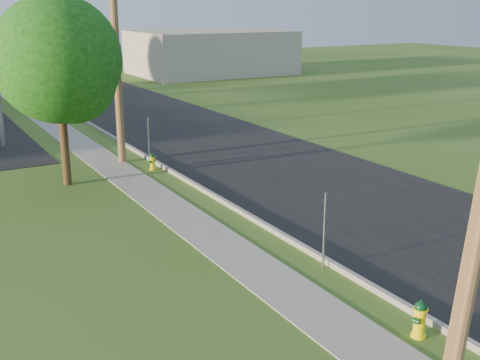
% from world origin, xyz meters
% --- Properties ---
extents(ground_plane, '(140.00, 140.00, 0.00)m').
position_xyz_m(ground_plane, '(0.00, 0.00, 0.00)').
color(ground_plane, '#355917').
rests_on(ground_plane, ground).
extents(road, '(8.00, 120.00, 0.02)m').
position_xyz_m(road, '(4.50, 10.00, 0.01)').
color(road, black).
rests_on(road, ground).
extents(curb, '(0.15, 120.00, 0.15)m').
position_xyz_m(curb, '(0.50, 10.00, 0.07)').
color(curb, gray).
rests_on(curb, ground).
extents(sidewalk, '(1.50, 120.00, 0.03)m').
position_xyz_m(sidewalk, '(-1.25, 10.00, 0.01)').
color(sidewalk, gray).
rests_on(sidewalk, ground).
extents(utility_pole_mid, '(1.40, 0.32, 9.80)m').
position_xyz_m(utility_pole_mid, '(-0.60, 17.00, 4.95)').
color(utility_pole_mid, brown).
rests_on(utility_pole_mid, ground).
extents(utility_pole_far, '(1.40, 0.32, 9.50)m').
position_xyz_m(utility_pole_far, '(-0.60, 35.00, 4.80)').
color(utility_pole_far, brown).
rests_on(utility_pole_far, ground).
extents(sign_post_near, '(0.05, 0.04, 2.00)m').
position_xyz_m(sign_post_near, '(0.25, 4.20, 1.00)').
color(sign_post_near, gray).
rests_on(sign_post_near, ground).
extents(sign_post_mid, '(0.05, 0.04, 2.00)m').
position_xyz_m(sign_post_mid, '(0.25, 16.00, 1.00)').
color(sign_post_mid, gray).
rests_on(sign_post_mid, ground).
extents(sign_post_far, '(0.05, 0.04, 2.00)m').
position_xyz_m(sign_post_far, '(0.25, 28.20, 1.00)').
color(sign_post_far, gray).
rests_on(sign_post_far, ground).
extents(distant_building, '(14.00, 10.00, 4.00)m').
position_xyz_m(distant_building, '(18.00, 45.00, 2.00)').
color(distant_building, '#9E958A').
rests_on(distant_building, ground).
extents(tree_verge, '(4.51, 4.51, 6.83)m').
position_xyz_m(tree_verge, '(-3.37, 14.74, 4.40)').
color(tree_verge, '#3B2A19').
rests_on(tree_verge, ground).
extents(hydrant_near, '(0.42, 0.38, 0.81)m').
position_xyz_m(hydrant_near, '(-0.08, 0.63, 0.40)').
color(hydrant_near, yellow).
rests_on(hydrant_near, ground).
extents(hydrant_mid, '(0.36, 0.32, 0.70)m').
position_xyz_m(hydrant_mid, '(0.05, 15.18, 0.34)').
color(hydrant_mid, yellow).
rests_on(hydrant_mid, ground).
extents(hydrant_far, '(0.34, 0.30, 0.66)m').
position_xyz_m(hydrant_far, '(-0.08, 28.12, 0.32)').
color(hydrant_far, yellow).
rests_on(hydrant_far, ground).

